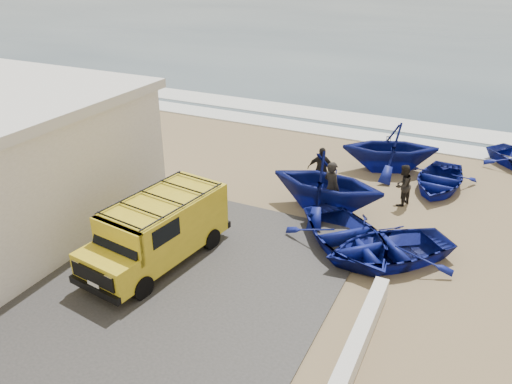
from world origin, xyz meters
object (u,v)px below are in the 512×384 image
(boat_far_left, at_px, (391,147))
(fisherman_middle, at_px, (403,185))
(boat_mid_left, at_px, (327,182))
(fisherman_back, at_px, (321,170))
(boat_near_left, at_px, (347,237))
(van, at_px, (159,228))
(fisherman_front, at_px, (331,188))
(boat_mid_right, at_px, (439,180))
(boat_near_right, at_px, (387,249))
(parapet, at_px, (349,364))

(boat_far_left, bearing_deg, fisherman_middle, -0.82)
(boat_mid_left, distance_m, fisherman_middle, 2.75)
(boat_far_left, relative_size, fisherman_back, 2.21)
(boat_near_left, relative_size, boat_far_left, 1.07)
(van, xyz_separation_m, fisherman_front, (3.51, 4.90, -0.11))
(van, height_order, boat_mid_right, van)
(boat_near_right, bearing_deg, fisherman_front, -173.21)
(van, bearing_deg, fisherman_middle, 57.54)
(boat_mid_right, relative_size, fisherman_front, 1.83)
(boat_near_right, bearing_deg, boat_far_left, 149.75)
(boat_mid_right, xyz_separation_m, fisherman_middle, (-1.02, -1.93, 0.39))
(boat_near_right, bearing_deg, van, -106.72)
(van, bearing_deg, fisherman_back, 75.49)
(fisherman_middle, height_order, fisherman_back, fisherman_back)
(boat_near_left, xyz_separation_m, boat_far_left, (-0.21, 6.65, 0.58))
(boat_mid_left, distance_m, fisherman_front, 0.32)
(van, xyz_separation_m, boat_far_left, (4.49, 9.52, -0.05))
(boat_near_right, distance_m, boat_far_left, 6.89)
(parapet, height_order, fisherman_back, fisherman_back)
(fisherman_back, bearing_deg, boat_near_right, -54.88)
(boat_near_right, height_order, boat_far_left, boat_far_left)
(boat_mid_left, xyz_separation_m, boat_far_left, (1.21, 4.43, -0.04))
(fisherman_middle, bearing_deg, boat_mid_right, 174.89)
(boat_mid_right, height_order, fisherman_front, fisherman_front)
(boat_near_right, bearing_deg, fisherman_back, -179.81)
(boat_far_left, relative_size, fisherman_front, 2.02)
(parapet, relative_size, boat_near_left, 1.46)
(fisherman_front, bearing_deg, parapet, 142.06)
(fisherman_middle, bearing_deg, boat_far_left, -137.06)
(boat_near_left, bearing_deg, fisherman_middle, 32.75)
(van, distance_m, boat_near_right, 6.57)
(fisherman_front, relative_size, fisherman_middle, 1.26)
(fisherman_back, bearing_deg, boat_far_left, 51.72)
(fisherman_middle, xyz_separation_m, fisherman_back, (-2.95, -0.19, 0.11))
(parapet, height_order, fisherman_front, fisherman_front)
(boat_near_right, distance_m, fisherman_back, 4.90)
(boat_mid_left, bearing_deg, fisherman_back, 29.19)
(boat_mid_left, relative_size, boat_far_left, 1.03)
(boat_near_left, relative_size, fisherman_front, 2.17)
(boat_near_right, xyz_separation_m, boat_mid_right, (0.68, 5.72, -0.04))
(parapet, distance_m, fisherman_front, 7.31)
(fisherman_front, bearing_deg, boat_far_left, -71.15)
(parapet, xyz_separation_m, boat_near_right, (-0.24, 4.69, 0.13))
(boat_mid_right, bearing_deg, fisherman_back, -148.16)
(boat_near_left, relative_size, fisherman_middle, 2.72)
(parapet, distance_m, fisherman_back, 9.04)
(fisherman_middle, bearing_deg, fisherman_back, -63.70)
(boat_mid_left, height_order, fisherman_front, boat_mid_left)
(van, height_order, boat_mid_left, boat_mid_left)
(boat_far_left, height_order, fisherman_front, boat_far_left)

